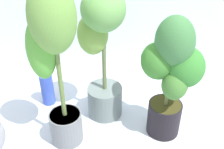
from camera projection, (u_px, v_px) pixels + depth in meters
The scene contains 5 objects.
ground_plane at pixel (108, 124), 1.81m from camera, with size 8.00×8.00×0.00m, color silver.
potted_plant_front_right at pixel (172, 73), 1.50m from camera, with size 0.40×0.31×0.78m.
potted_plant_front_left at pixel (54, 55), 1.37m from camera, with size 0.30×0.24×0.98m.
potted_plant_center at pixel (101, 48), 1.62m from camera, with size 0.30×0.28×0.88m.
nutrient_bottle at pixel (47, 89), 1.93m from camera, with size 0.09×0.09×0.26m.
Camera 1 is at (-0.08, -1.31, 1.28)m, focal length 43.63 mm.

